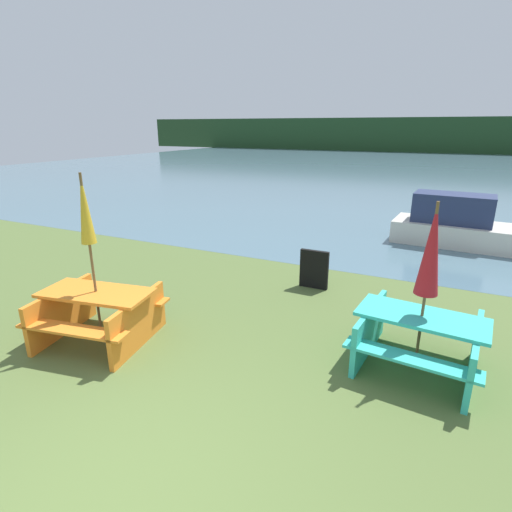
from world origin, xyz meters
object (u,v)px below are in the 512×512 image
object	(u,v)px
umbrella_crimson	(431,250)
signboard	(314,269)
boat	(474,228)
picnic_table_orange	(99,311)
umbrella_gold	(85,213)
picnic_table_teal	(419,337)

from	to	relation	value
umbrella_crimson	signboard	xyz separation A→B (m)	(-2.02, 1.99, -1.21)
umbrella_crimson	boat	world-z (taller)	umbrella_crimson
picnic_table_orange	signboard	world-z (taller)	picnic_table_orange
umbrella_gold	picnic_table_orange	bearing A→B (deg)	45.00
boat	signboard	distance (m)	5.31
picnic_table_orange	umbrella_gold	bearing A→B (deg)	-135.00
picnic_table_orange	umbrella_gold	xyz separation A→B (m)	(-0.00, -0.00, 1.43)
boat	signboard	xyz separation A→B (m)	(-2.84, -4.48, -0.10)
umbrella_gold	umbrella_crimson	bearing A→B (deg)	16.44
picnic_table_teal	umbrella_gold	xyz separation A→B (m)	(-4.21, -1.24, 1.45)
picnic_table_teal	boat	xyz separation A→B (m)	(0.82, 6.48, 0.04)
boat	umbrella_gold	bearing A→B (deg)	-119.18
picnic_table_teal	boat	distance (m)	6.53
picnic_table_orange	signboard	distance (m)	3.91
picnic_table_teal	umbrella_crimson	xyz separation A→B (m)	(-0.00, 0.00, 1.15)
picnic_table_teal	signboard	size ratio (longest dim) A/B	2.22
picnic_table_orange	umbrella_crimson	distance (m)	4.54
picnic_table_teal	umbrella_gold	world-z (taller)	umbrella_gold
umbrella_gold	signboard	world-z (taller)	umbrella_gold
picnic_table_orange	umbrella_gold	distance (m)	1.43
picnic_table_teal	umbrella_crimson	distance (m)	1.15
boat	umbrella_crimson	bearing A→B (deg)	-93.29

